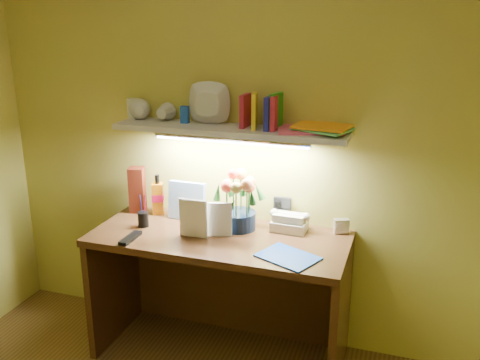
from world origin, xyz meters
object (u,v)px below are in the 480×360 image
object	(u,v)px
flower_bouquet	(238,200)
desk_clock	(341,226)
desk	(220,297)
telephone	(290,221)
whisky_bottle	(158,194)

from	to	relation	value
flower_bouquet	desk_clock	xyz separation A→B (m)	(0.56, 0.11, -0.13)
desk	telephone	xyz separation A→B (m)	(0.35, 0.19, 0.43)
telephone	desk_clock	distance (m)	0.28
flower_bouquet	telephone	world-z (taller)	flower_bouquet
whisky_bottle	desk_clock	bearing A→B (deg)	2.38
flower_bouquet	telephone	bearing A→B (deg)	13.08
telephone	whisky_bottle	world-z (taller)	whisky_bottle
telephone	desk_clock	xyz separation A→B (m)	(0.28, 0.05, -0.02)
flower_bouquet	telephone	xyz separation A→B (m)	(0.28, 0.06, -0.11)
desk	whisky_bottle	world-z (taller)	whisky_bottle
whisky_bottle	desk	bearing A→B (deg)	-23.26
desk	telephone	size ratio (longest dim) A/B	7.35
flower_bouquet	whisky_bottle	distance (m)	0.54
desk_clock	whisky_bottle	bearing A→B (deg)	159.76
flower_bouquet	desk_clock	world-z (taller)	flower_bouquet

